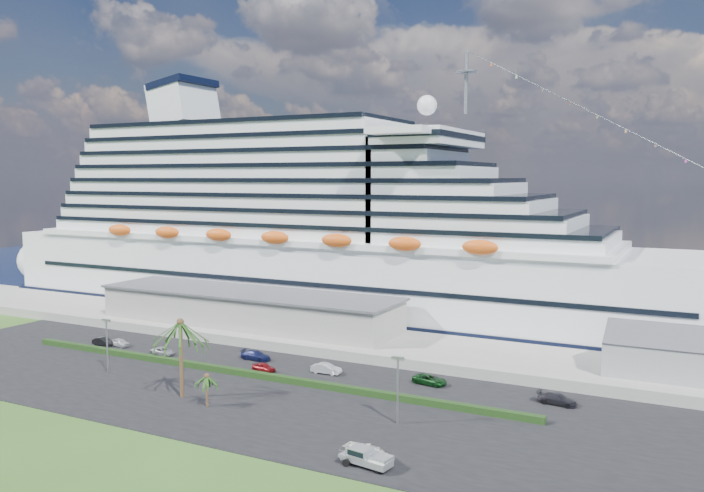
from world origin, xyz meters
The scene contains 22 objects.
ground centered at (0.00, 0.00, 0.00)m, with size 420.00×420.00×0.00m, color #34521B.
asphalt_lot centered at (0.00, 11.00, 0.06)m, with size 140.00×38.00×0.12m, color black.
wharf centered at (0.00, 40.00, 0.90)m, with size 240.00×20.00×1.80m, color gray.
water centered at (0.00, 130.00, 0.01)m, with size 420.00×160.00×0.02m, color black.
cruise_ship centered at (-21.53, 64.00, 16.69)m, with size 191.00×38.00×54.00m.
terminal_building centered at (-25.00, 40.00, 5.01)m, with size 61.00×15.00×6.30m.
port_shed centered at (52.00, 40.00, 4.40)m, with size 24.00×12.31×7.37m.
hedge centered at (-8.00, 16.00, 0.57)m, with size 88.00×1.10×0.90m, color black.
lamp_post_left centered at (-28.00, 8.00, 5.34)m, with size 1.60×0.35×8.27m.
lamp_post_right centered at (20.00, 8.00, 5.34)m, with size 1.60×0.35×8.27m.
palm_tall centered at (-10.00, 4.00, 9.20)m, with size 8.82×8.82×11.13m.
palm_short centered at (-4.50, 2.50, 3.67)m, with size 3.53×3.53×4.56m.
parked_car_0 centered at (-38.52, 20.74, 0.81)m, with size 1.64×4.08×1.39m, color #BDBDBF.
parked_car_1 centered at (-41.66, 19.93, 0.83)m, with size 1.50×4.31×1.42m, color black.
parked_car_2 centered at (-27.84, 19.77, 0.73)m, with size 2.02×4.37×1.21m, color #A0A2A9.
parked_car_3 centered at (-12.09, 24.21, 0.88)m, with size 2.13×5.23×1.52m, color #141946.
parked_car_4 centered at (-7.09, 19.21, 0.79)m, with size 1.57×3.91×1.33m, color maroon.
parked_car_5 centered at (2.01, 22.58, 0.90)m, with size 1.64×4.70×1.55m, color #ACADB3.
parked_car_6 centered at (17.91, 24.61, 0.82)m, with size 2.34×5.07×1.41m, color #0D3412.
parked_car_7 centered at (35.85, 24.03, 0.86)m, with size 2.08×5.11×1.48m, color #222227.
pickup_truck centered at (21.94, -4.80, 1.18)m, with size 5.71×2.82×1.92m.
boat_trailer centered at (21.53, -3.64, 1.29)m, with size 6.27×4.41×1.76m.
Camera 1 is at (51.57, -65.98, 29.86)m, focal length 35.00 mm.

